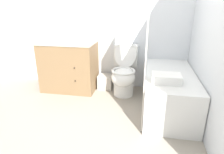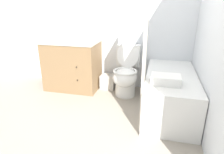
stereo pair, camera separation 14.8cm
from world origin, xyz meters
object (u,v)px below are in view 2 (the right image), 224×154
Objects in this scene: sink_faucet at (75,37)px; bath_towel_folded at (166,80)px; bathtub at (170,92)px; wastebasket at (108,82)px; hand_towel_folded at (51,39)px; vanity_cabinet at (73,64)px; toilet at (126,74)px; tissue_box at (86,38)px; soap_dispenser at (93,37)px.

sink_faucet is 1.86m from bath_towel_folded.
bath_towel_folded is at bearing -103.57° from bathtub.
hand_towel_folded reaches higher than wastebasket.
vanity_cabinet is 0.49m from sink_faucet.
toilet is (0.96, -0.06, -0.07)m from vanity_cabinet.
tissue_box is at bearing 162.12° from bathtub.
hand_towel_folded reaches higher than vanity_cabinet.
wastebasket is at bearing 9.81° from vanity_cabinet.
bath_towel_folded is (1.17, -0.82, -0.32)m from soap_dispenser.
bathtub is at bearing -14.53° from vanity_cabinet.
wastebasket is 0.95× the size of hand_towel_folded.
vanity_cabinet is at bearing 165.47° from bathtub.
bathtub is at bearing -20.82° from sink_faucet.
bathtub reaches higher than wastebasket.
soap_dispenser is (-1.26, 0.46, 0.64)m from bathtub.
sink_faucet is 0.10× the size of bathtub.
sink_faucet is 0.54× the size of hand_towel_folded.
bathtub is 1.58m from tissue_box.
toilet reaches higher than bathtub.
hand_towel_folded is at bearing -165.54° from wastebasket.
toilet is 3.50× the size of wastebasket.
vanity_cabinet is 0.55m from hand_towel_folded.
bath_towel_folded is (1.56, -0.79, 0.16)m from vanity_cabinet.
bathtub is (0.68, -0.37, -0.09)m from toilet.
sink_faucet is at bearing 90.00° from vanity_cabinet.
vanity_cabinet is 3.54× the size of hand_towel_folded.
bathtub is at bearing -28.35° from toilet.
tissue_box reaches higher than wastebasket.
tissue_box is (-1.38, 0.45, 0.62)m from bathtub.
tissue_box is at bearing -172.33° from soap_dispenser.
vanity_cabinet is at bearing -175.37° from tissue_box.
sink_faucet is 0.31m from tissue_box.
bathtub is at bearing -8.79° from hand_towel_folded.
tissue_box is at bearing -34.60° from sink_faucet.
soap_dispenser is at bearing 170.69° from toilet.
tissue_box is (0.26, -0.18, 0.01)m from sink_faucet.
bathtub is 5.44× the size of hand_towel_folded.
tissue_box is (-0.35, -0.08, 0.77)m from wastebasket.
bath_towel_folded is at bearing -26.79° from vanity_cabinet.
tissue_box reaches higher than hand_towel_folded.
toilet is 3.33× the size of hand_towel_folded.
bathtub is 4.13× the size of bath_towel_folded.
hand_towel_folded is (-1.25, -0.07, 0.52)m from toilet.
bath_towel_folded is at bearing -50.66° from toilet.
sink_faucet is 1.86m from bathtub.
sink_faucet reaches higher than vanity_cabinet.
vanity_cabinet reaches higher than bathtub.
toilet is at bearing -24.76° from wastebasket.
bathtub is at bearing -27.16° from wastebasket.
bathtub is (1.64, -0.43, -0.16)m from vanity_cabinet.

